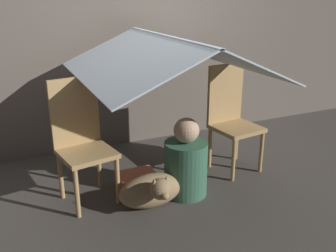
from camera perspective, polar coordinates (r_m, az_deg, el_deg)
ground_plane at (r=3.13m, az=1.50°, el=-10.27°), size 8.80×8.80×0.00m
wall_back at (r=3.90m, az=-6.72°, el=14.96°), size 7.00×0.05×2.50m
chair_left at (r=2.95m, az=-13.04°, el=-1.81°), size 0.45×0.45×0.96m
chair_right at (r=3.46m, az=9.60°, el=1.61°), size 0.43×0.43×0.96m
sheet_canopy at (r=2.92m, az=0.00°, el=10.78°), size 1.36×1.53×0.30m
person_front at (r=3.02m, az=2.73°, el=-5.72°), size 0.35×0.35×0.65m
dog at (r=2.88m, az=-2.46°, el=-9.77°), size 0.50×0.42×0.34m
floor_cushion at (r=3.25m, az=-4.74°, el=-8.09°), size 0.32×0.26×0.10m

